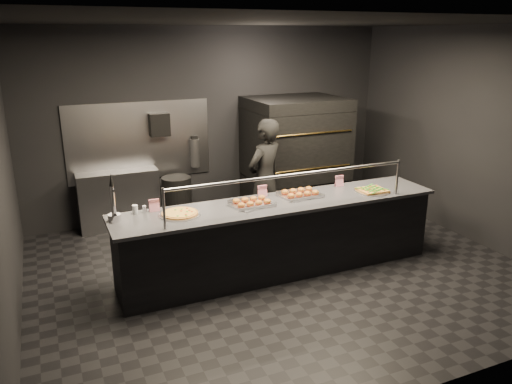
% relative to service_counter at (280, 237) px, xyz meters
% --- Properties ---
extents(room, '(6.04, 6.00, 3.00)m').
position_rel_service_counter_xyz_m(room, '(-0.02, 0.05, 1.03)').
color(room, black).
rests_on(room, ground).
extents(service_counter, '(4.10, 0.78, 1.37)m').
position_rel_service_counter_xyz_m(service_counter, '(0.00, 0.00, 0.00)').
color(service_counter, black).
rests_on(service_counter, ground).
extents(pizza_oven, '(1.50, 1.23, 1.91)m').
position_rel_service_counter_xyz_m(pizza_oven, '(1.20, 1.90, 0.50)').
color(pizza_oven, black).
rests_on(pizza_oven, ground).
extents(prep_shelf, '(1.20, 0.35, 0.90)m').
position_rel_service_counter_xyz_m(prep_shelf, '(-1.60, 2.32, -0.01)').
color(prep_shelf, '#99999E').
rests_on(prep_shelf, ground).
extents(towel_dispenser, '(0.30, 0.20, 0.35)m').
position_rel_service_counter_xyz_m(towel_dispenser, '(-0.90, 2.39, 1.09)').
color(towel_dispenser, black).
rests_on(towel_dispenser, room).
extents(fire_extinguisher, '(0.14, 0.14, 0.51)m').
position_rel_service_counter_xyz_m(fire_extinguisher, '(-0.35, 2.40, 0.60)').
color(fire_extinguisher, '#B2B2B7').
rests_on(fire_extinguisher, room).
extents(beer_tap, '(0.14, 0.20, 0.54)m').
position_rel_service_counter_xyz_m(beer_tap, '(-1.95, 0.14, 0.61)').
color(beer_tap, silver).
rests_on(beer_tap, service_counter).
extents(round_pizza, '(0.48, 0.48, 0.03)m').
position_rel_service_counter_xyz_m(round_pizza, '(-1.24, 0.05, 0.47)').
color(round_pizza, silver).
rests_on(round_pizza, service_counter).
extents(slider_tray_a, '(0.58, 0.50, 0.08)m').
position_rel_service_counter_xyz_m(slider_tray_a, '(-0.36, 0.04, 0.49)').
color(slider_tray_a, silver).
rests_on(slider_tray_a, service_counter).
extents(slider_tray_b, '(0.56, 0.46, 0.08)m').
position_rel_service_counter_xyz_m(slider_tray_b, '(0.34, 0.12, 0.49)').
color(slider_tray_b, silver).
rests_on(slider_tray_b, service_counter).
extents(square_pizza, '(0.43, 0.43, 0.05)m').
position_rel_service_counter_xyz_m(square_pizza, '(1.27, -0.11, 0.47)').
color(square_pizza, silver).
rests_on(square_pizza, service_counter).
extents(condiment_jar, '(0.16, 0.06, 0.10)m').
position_rel_service_counter_xyz_m(condiment_jar, '(-1.67, 0.28, 0.50)').
color(condiment_jar, silver).
rests_on(condiment_jar, service_counter).
extents(tent_cards, '(2.62, 0.04, 0.15)m').
position_rel_service_counter_xyz_m(tent_cards, '(-0.19, 0.28, 0.53)').
color(tent_cards, white).
rests_on(tent_cards, service_counter).
extents(trash_bin, '(0.46, 0.46, 0.76)m').
position_rel_service_counter_xyz_m(trash_bin, '(-0.74, 2.13, -0.08)').
color(trash_bin, black).
rests_on(trash_bin, ground).
extents(worker, '(0.76, 0.66, 1.76)m').
position_rel_service_counter_xyz_m(worker, '(0.29, 1.09, 0.41)').
color(worker, black).
rests_on(worker, ground).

